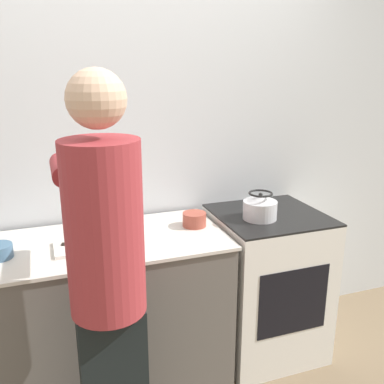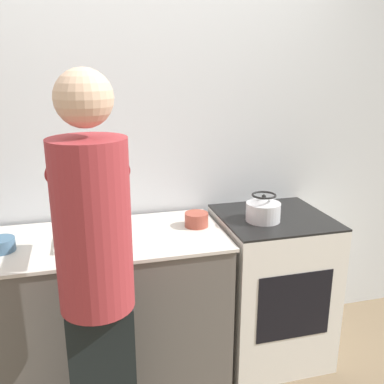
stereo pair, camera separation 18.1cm
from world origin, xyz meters
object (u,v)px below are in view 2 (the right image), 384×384
Objects in this scene: bowl_prep at (1,245)px; cutting_board at (89,242)px; kettle at (263,210)px; person at (96,271)px; knife at (80,239)px; oven at (270,286)px.

cutting_board is at bearing -2.24° from bowl_prep.
kettle is 1.41m from bowl_prep.
knife is (-0.06, 0.53, -0.07)m from person.
cutting_board is 0.05m from knife.
oven is 4.70× the size of kettle.
person is 0.69m from bowl_prep.
bowl_prep reaches higher than cutting_board.
person is 9.37× the size of knife.
kettle is at bearing 27.99° from person.
bowl_prep is at bearing 179.37° from kettle.
bowl_prep is (-0.44, 0.53, -0.06)m from person.
oven is 6.84× the size of bowl_prep.
oven is 4.87× the size of knife.
oven is 1.31m from person.
person is at bearing -152.01° from kettle.
oven is 1.58m from bowl_prep.
cutting_board is 2.51× the size of bowl_prep.
oven is 0.52× the size of person.
person is 0.54m from knife.
kettle is at bearing -0.63° from bowl_prep.
person reaches higher than cutting_board.
knife is at bearing 158.90° from cutting_board.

